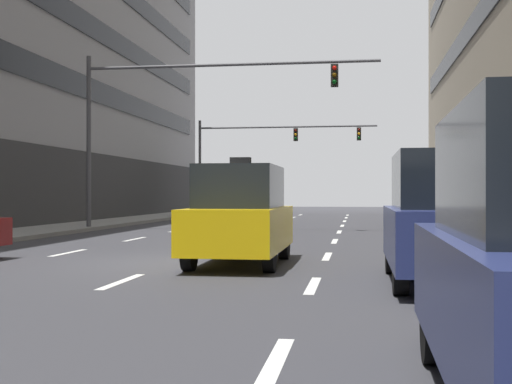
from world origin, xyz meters
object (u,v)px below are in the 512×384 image
(taxi_driving_2, at_px, (241,215))
(car_parked_1, at_px, (446,219))
(car_driving_0, at_px, (220,199))
(traffic_signal_0, at_px, (176,104))
(traffic_signal_1, at_px, (263,145))

(taxi_driving_2, distance_m, car_parked_1, 4.48)
(car_driving_0, bearing_deg, traffic_signal_0, -84.51)
(taxi_driving_2, xyz_separation_m, traffic_signal_0, (-4.61, 11.98, 3.92))
(taxi_driving_2, relative_size, traffic_signal_1, 0.35)
(traffic_signal_0, bearing_deg, taxi_driving_2, -68.97)
(taxi_driving_2, xyz_separation_m, traffic_signal_1, (-3.87, 31.08, 3.68))
(car_parked_1, relative_size, traffic_signal_0, 0.38)
(taxi_driving_2, bearing_deg, car_driving_0, 102.47)
(traffic_signal_0, bearing_deg, traffic_signal_1, 87.79)
(car_parked_1, relative_size, traffic_signal_1, 0.37)
(taxi_driving_2, relative_size, car_parked_1, 0.96)
(car_parked_1, xyz_separation_m, traffic_signal_1, (-7.63, 33.50, 3.63))
(taxi_driving_2, distance_m, traffic_signal_1, 31.54)
(car_parked_1, distance_m, traffic_signal_0, 17.10)
(taxi_driving_2, height_order, traffic_signal_0, traffic_signal_0)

